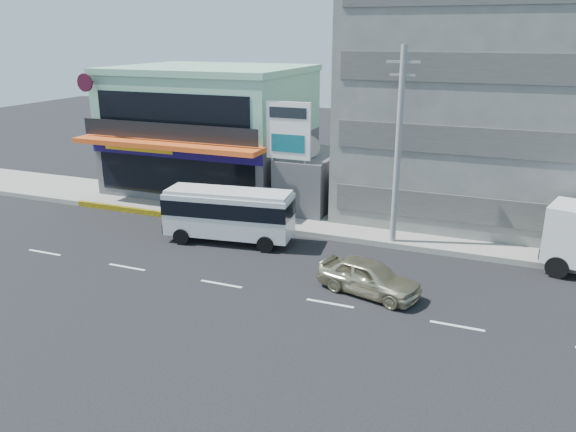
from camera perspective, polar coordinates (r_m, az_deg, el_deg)
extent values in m
plane|color=black|center=(24.93, -6.80, -6.88)|extent=(120.00, 120.00, 0.00)
cube|color=gray|center=(31.60, 9.55, -1.24)|extent=(70.00, 5.00, 0.30)
cube|color=#46464B|center=(39.67, -7.50, 5.59)|extent=(12.00, 10.00, 4.00)
cube|color=#86BEA1|center=(39.01, -7.75, 11.33)|extent=(12.00, 10.00, 4.00)
cube|color=#DD501A|center=(34.41, -12.36, 7.08)|extent=(12.40, 1.80, 0.30)
cube|color=#170D5B|center=(35.13, -11.62, 6.43)|extent=(12.00, 0.12, 0.80)
cube|color=black|center=(35.47, -11.44, 4.06)|extent=(11.00, 0.06, 2.60)
cube|color=gray|center=(34.93, 20.37, 11.28)|extent=(16.00, 12.00, 14.00)
cube|color=#46464B|center=(34.73, 2.53, 3.52)|extent=(3.00, 6.00, 3.50)
cylinder|color=slate|center=(33.39, 2.00, 6.15)|extent=(1.50, 1.50, 0.15)
cylinder|color=gray|center=(32.37, -1.61, 5.18)|extent=(0.16, 0.16, 6.50)
cylinder|color=gray|center=(31.64, 1.73, 4.88)|extent=(0.16, 0.16, 6.50)
cube|color=white|center=(31.59, 0.04, 8.66)|extent=(2.60, 0.18, 3.20)
cylinder|color=#999993|center=(28.15, 11.11, 6.54)|extent=(0.30, 0.30, 10.00)
cube|color=#999993|center=(27.64, 11.65, 15.10)|extent=(1.60, 0.12, 0.12)
cube|color=#999993|center=(27.68, 11.57, 13.86)|extent=(1.20, 0.10, 0.10)
cube|color=silver|center=(29.32, -6.03, 0.19)|extent=(6.83, 2.93, 2.17)
cube|color=black|center=(29.20, -6.05, 0.99)|extent=(6.88, 2.98, 0.80)
cube|color=silver|center=(28.99, -6.10, 2.42)|extent=(6.62, 2.72, 0.19)
cylinder|color=black|center=(29.61, -10.77, -2.08)|extent=(0.88, 0.37, 0.85)
cylinder|color=black|center=(31.40, -9.20, -0.82)|extent=(0.88, 0.37, 0.85)
cylinder|color=black|center=(28.07, -2.32, -2.90)|extent=(0.88, 0.37, 0.85)
cylinder|color=black|center=(29.94, -1.19, -1.52)|extent=(0.88, 0.37, 0.85)
imported|color=beige|center=(23.86, 8.21, -6.14)|extent=(4.72, 2.87, 1.50)
cylinder|color=black|center=(27.93, 25.66, -4.71)|extent=(1.04, 0.55, 1.00)
cylinder|color=black|center=(30.06, 26.58, -3.29)|extent=(1.04, 0.55, 1.00)
imported|color=#63140E|center=(32.12, -7.37, -0.25)|extent=(1.83, 1.18, 0.91)
imported|color=#66594C|center=(31.84, -7.43, 1.35)|extent=(0.59, 0.71, 1.66)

